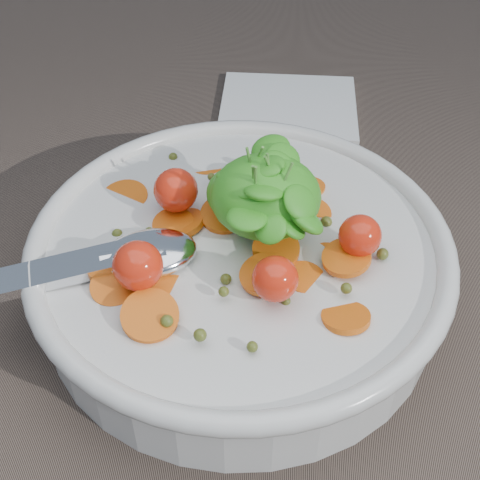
{
  "coord_description": "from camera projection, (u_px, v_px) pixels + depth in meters",
  "views": [
    {
      "loc": [
        0.05,
        -0.37,
        0.39
      ],
      "look_at": [
        0.03,
        -0.02,
        0.06
      ],
      "focal_mm": 50.0,
      "sensor_mm": 36.0,
      "label": 1
    }
  ],
  "objects": [
    {
      "name": "ground",
      "position": [
        207.0,
        274.0,
        0.54
      ],
      "size": [
        6.0,
        6.0,
        0.0
      ],
      "primitive_type": "plane",
      "color": "brown",
      "rests_on": "ground"
    },
    {
      "name": "bowl",
      "position": [
        240.0,
        263.0,
        0.5
      ],
      "size": [
        0.33,
        0.31,
        0.13
      ],
      "color": "silver",
      "rests_on": "ground"
    },
    {
      "name": "napkin",
      "position": [
        288.0,
        106.0,
        0.71
      ],
      "size": [
        0.15,
        0.13,
        0.01
      ],
      "primitive_type": "cube",
      "rotation": [
        0.0,
        0.0,
        -0.01
      ],
      "color": "white",
      "rests_on": "ground"
    }
  ]
}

